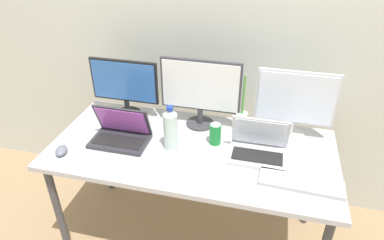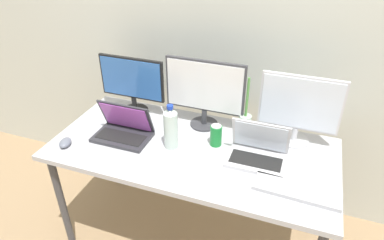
{
  "view_description": "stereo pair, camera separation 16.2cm",
  "coord_description": "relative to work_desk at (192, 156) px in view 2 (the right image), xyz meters",
  "views": [
    {
      "loc": [
        0.38,
        -1.51,
        1.88
      ],
      "look_at": [
        0.0,
        0.0,
        0.92
      ],
      "focal_mm": 32.0,
      "sensor_mm": 36.0,
      "label": 1
    },
    {
      "loc": [
        0.53,
        -1.47,
        1.88
      ],
      "look_at": [
        0.0,
        0.0,
        0.92
      ],
      "focal_mm": 32.0,
      "sensor_mm": 36.0,
      "label": 2
    }
  ],
  "objects": [
    {
      "name": "wall_back",
      "position": [
        0.0,
        0.59,
        0.62
      ],
      "size": [
        7.0,
        0.08,
        2.6
      ],
      "primitive_type": "cube",
      "color": "silver",
      "rests_on": "ground"
    },
    {
      "name": "laptop_secondary",
      "position": [
        0.36,
        0.02,
        0.12
      ],
      "size": [
        0.3,
        0.21,
        0.22
      ],
      "color": "silver",
      "rests_on": "work_desk"
    },
    {
      "name": "work_desk",
      "position": [
        0.0,
        0.0,
        0.0
      ],
      "size": [
        1.59,
        0.75,
        0.74
      ],
      "color": "#424247",
      "rests_on": "ground"
    },
    {
      "name": "water_bottle",
      "position": [
        -0.11,
        -0.03,
        0.19
      ],
      "size": [
        0.08,
        0.08,
        0.27
      ],
      "color": "silver",
      "rests_on": "work_desk"
    },
    {
      "name": "bamboo_vase",
      "position": [
        0.24,
        0.24,
        0.14
      ],
      "size": [
        0.07,
        0.07,
        0.36
      ],
      "color": "#B2D1B7",
      "rests_on": "work_desk"
    },
    {
      "name": "laptop_silver",
      "position": [
        -0.41,
        -0.03,
        0.11
      ],
      "size": [
        0.32,
        0.21,
        0.21
      ],
      "color": "#2D2D33",
      "rests_on": "work_desk"
    },
    {
      "name": "monitor_center",
      "position": [
        -0.01,
        0.25,
        0.3
      ],
      "size": [
        0.48,
        0.17,
        0.43
      ],
      "color": "#38383D",
      "rests_on": "work_desk"
    },
    {
      "name": "soda_can_near_keyboard",
      "position": [
        0.12,
        0.07,
        0.13
      ],
      "size": [
        0.07,
        0.07,
        0.13
      ],
      "color": "#197F33",
      "rests_on": "work_desk"
    },
    {
      "name": "monitor_left",
      "position": [
        -0.49,
        0.25,
        0.28
      ],
      "size": [
        0.43,
        0.17,
        0.38
      ],
      "color": "black",
      "rests_on": "work_desk"
    },
    {
      "name": "keyboard_main",
      "position": [
        0.59,
        -0.17,
        0.07
      ],
      "size": [
        0.41,
        0.14,
        0.02
      ],
      "primitive_type": "cube",
      "rotation": [
        0.0,
        0.0,
        -0.04
      ],
      "color": "#B2B2B7",
      "rests_on": "work_desk"
    },
    {
      "name": "monitor_right",
      "position": [
        0.53,
        0.26,
        0.29
      ],
      "size": [
        0.44,
        0.17,
        0.41
      ],
      "color": "silver",
      "rests_on": "work_desk"
    },
    {
      "name": "ground_plane",
      "position": [
        0.0,
        0.0,
        -0.68
      ],
      "size": [
        16.0,
        16.0,
        0.0
      ],
      "primitive_type": "plane",
      "color": "#9E7F5B"
    },
    {
      "name": "mouse_by_keyboard",
      "position": [
        -0.68,
        -0.23,
        0.08
      ],
      "size": [
        0.09,
        0.11,
        0.04
      ],
      "primitive_type": "ellipsoid",
      "rotation": [
        0.0,
        0.0,
        0.32
      ],
      "color": "slate",
      "rests_on": "work_desk"
    }
  ]
}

